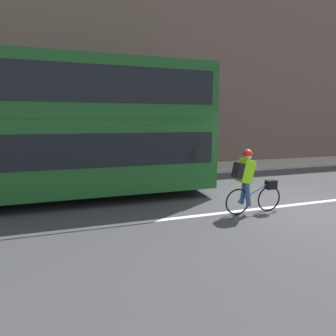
# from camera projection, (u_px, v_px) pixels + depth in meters

# --- Properties ---
(ground_plane) EXTENTS (80.00, 80.00, 0.00)m
(ground_plane) POSITION_uv_depth(u_px,v_px,m) (291.00, 206.00, 6.84)
(ground_plane) COLOR #38383A
(road_center_line) EXTENTS (50.00, 0.14, 0.01)m
(road_center_line) POSITION_uv_depth(u_px,v_px,m) (289.00, 205.00, 6.92)
(road_center_line) COLOR silver
(road_center_line) RESTS_ON ground_plane
(sidewalk_curb) EXTENTS (60.00, 2.33, 0.10)m
(sidewalk_curb) POSITION_uv_depth(u_px,v_px,m) (201.00, 168.00, 12.20)
(sidewalk_curb) COLOR #A8A399
(sidewalk_curb) RESTS_ON ground_plane
(building_facade) EXTENTS (60.00, 0.30, 9.74)m
(building_facade) POSITION_uv_depth(u_px,v_px,m) (192.00, 65.00, 12.58)
(building_facade) COLOR brown
(building_facade) RESTS_ON ground_plane
(bus) EXTENTS (9.72, 2.55, 3.78)m
(bus) POSITION_uv_depth(u_px,v_px,m) (33.00, 125.00, 7.01)
(bus) COLOR black
(bus) RESTS_ON ground_plane
(cyclist_on_bike) EXTENTS (1.52, 0.32, 1.56)m
(cyclist_on_bike) POSITION_uv_depth(u_px,v_px,m) (249.00, 179.00, 6.17)
(cyclist_on_bike) COLOR black
(cyclist_on_bike) RESTS_ON ground_plane
(trash_bin) EXTENTS (0.60, 0.60, 1.04)m
(trash_bin) POSITION_uv_depth(u_px,v_px,m) (186.00, 157.00, 11.75)
(trash_bin) COLOR #194C23
(trash_bin) RESTS_ON sidewalk_curb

